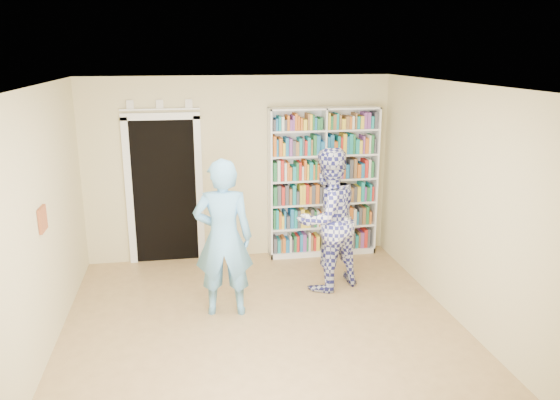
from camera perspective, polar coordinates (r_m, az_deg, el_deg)
The scene contains 11 objects.
floor at distance 6.22m, azimuth -1.51°, elevation -13.87°, with size 5.00×5.00×0.00m, color #9A764A.
ceiling at distance 5.44m, azimuth -1.71°, elevation 11.80°, with size 5.00×5.00×0.00m, color white.
wall_back at distance 8.09m, azimuth -4.25°, elevation 3.27°, with size 4.50×4.50×0.00m, color beige.
wall_left at distance 5.81m, azimuth -24.13°, elevation -2.90°, with size 5.00×5.00×0.00m, color beige.
wall_right at distance 6.40m, azimuth 18.74°, elevation -0.76°, with size 5.00×5.00×0.00m, color beige.
bookshelf at distance 8.20m, azimuth 4.51°, elevation 1.89°, with size 1.63×0.31×2.25m.
doorway at distance 8.07m, azimuth -12.00°, elevation 1.70°, with size 1.10×0.08×2.43m.
wall_art at distance 5.98m, azimuth -23.56°, elevation -1.85°, with size 0.03×0.25×0.25m, color brown.
man_blue at distance 6.37m, azimuth -5.94°, elevation -3.97°, with size 0.69×0.45×1.88m, color #64ABDE.
man_plaid at distance 7.05m, azimuth 4.95°, elevation -2.06°, with size 0.91×0.71×1.87m, color navy.
paper_sheet at distance 6.91m, azimuth 6.29°, elevation -2.94°, with size 0.18×0.01×0.26m, color white.
Camera 1 is at (-0.80, -5.37, 3.03)m, focal length 35.00 mm.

